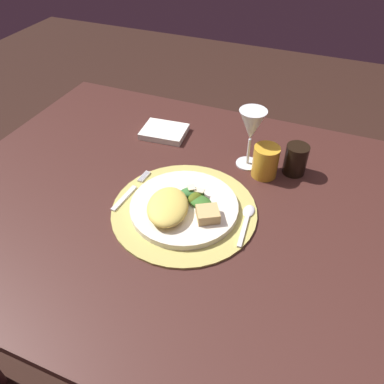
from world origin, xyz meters
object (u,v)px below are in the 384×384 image
at_px(fork, 130,192).
at_px(dark_tumbler, 296,159).
at_px(amber_tumbler, 265,161).
at_px(dining_table, 202,239).
at_px(wine_glass, 252,127).
at_px(spoon, 247,218).
at_px(napkin, 164,132).
at_px(dinner_plate, 184,207).

bearing_deg(fork, dark_tumbler, 34.24).
relative_size(fork, amber_tumbler, 1.91).
height_order(dining_table, fork, fork).
bearing_deg(dining_table, fork, -169.92).
distance_m(dining_table, wine_glass, 0.32).
bearing_deg(amber_tumbler, spoon, -88.25).
distance_m(napkin, amber_tumbler, 0.34).
xyz_separation_m(spoon, amber_tumbler, (-0.01, 0.18, 0.03)).
height_order(dining_table, napkin, napkin).
xyz_separation_m(spoon, napkin, (-0.34, 0.26, 0.00)).
height_order(spoon, amber_tumbler, amber_tumbler).
bearing_deg(fork, wine_glass, 44.45).
distance_m(fork, napkin, 0.29).
xyz_separation_m(wine_glass, dark_tumbler, (0.13, 0.01, -0.08)).
relative_size(napkin, amber_tumbler, 1.52).
bearing_deg(amber_tumbler, dinner_plate, -124.19).
bearing_deg(dining_table, dark_tumbler, 50.33).
xyz_separation_m(dinner_plate, dark_tumbler, (0.21, 0.25, 0.03)).
bearing_deg(napkin, amber_tumbler, -13.29).
bearing_deg(napkin, wine_glass, -10.27).
bearing_deg(spoon, fork, -175.42).
bearing_deg(amber_tumbler, fork, -144.74).
bearing_deg(napkin, spoon, -37.80).
xyz_separation_m(dinner_plate, napkin, (-0.19, 0.29, -0.00)).
bearing_deg(spoon, dinner_plate, -169.81).
height_order(fork, wine_glass, wine_glass).
bearing_deg(dinner_plate, dining_table, 44.97).
bearing_deg(dining_table, dinner_plate, -135.03).
height_order(wine_glass, amber_tumbler, wine_glass).
height_order(spoon, napkin, napkin).
bearing_deg(dining_table, wine_glass, 75.22).
bearing_deg(dark_tumbler, spoon, -106.43).
distance_m(wine_glass, dark_tumbler, 0.15).
relative_size(dining_table, wine_glass, 8.01).
relative_size(dinner_plate, napkin, 1.96).
distance_m(wine_glass, amber_tumbler, 0.10).
distance_m(dining_table, dark_tumbler, 0.32).
xyz_separation_m(fork, wine_glass, (0.24, 0.24, 0.11)).
relative_size(dining_table, dark_tumbler, 16.05).
bearing_deg(wine_glass, dining_table, -104.78).
bearing_deg(spoon, wine_glass, 105.61).
bearing_deg(napkin, fork, -82.30).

